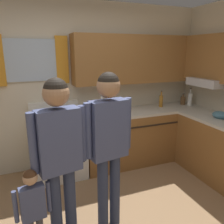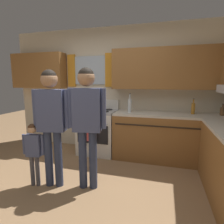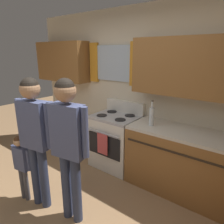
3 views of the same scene
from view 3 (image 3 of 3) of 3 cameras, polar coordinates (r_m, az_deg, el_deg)
back_wall_unit at (r=3.32m, az=7.97°, el=8.74°), size 4.60×0.42×2.60m
stove_oven at (r=3.53m, az=1.08°, el=-7.74°), size 0.75×0.67×1.10m
bottle_tall_clear at (r=2.94m, az=10.96°, el=-1.09°), size 0.07×0.07×0.37m
adult_holding_child at (r=2.57m, az=-20.77°, el=-4.60°), size 0.50×0.22×1.65m
adult_in_plaid at (r=2.23m, az=-12.14°, el=-6.66°), size 0.51×0.23×1.67m
small_child at (r=2.94m, az=-23.95°, el=-12.29°), size 0.31×0.12×0.91m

